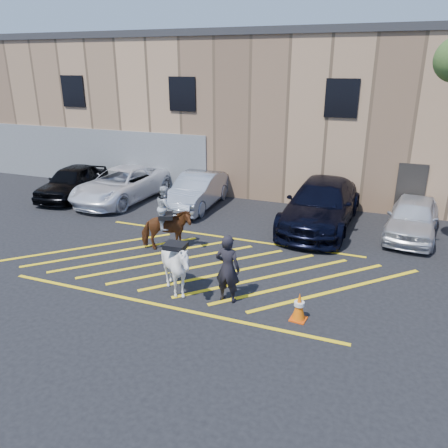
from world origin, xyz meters
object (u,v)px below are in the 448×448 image
(car_black_suv, at_px, (73,182))
(saddled_white, at_px, (176,267))
(mounted_bay, at_px, (166,225))
(car_silver_sedan, at_px, (198,190))
(car_blue_suv, at_px, (321,204))
(handler, at_px, (228,268))
(car_white_pickup, at_px, (122,185))
(car_white_suv, at_px, (413,217))
(traffic_cone, at_px, (299,306))

(car_black_suv, distance_m, saddled_white, 10.86)
(mounted_bay, bearing_deg, car_silver_sedan, 101.57)
(car_blue_suv, relative_size, handler, 3.18)
(car_white_pickup, distance_m, saddled_white, 9.32)
(car_blue_suv, bearing_deg, saddled_white, -109.53)
(car_white_pickup, xyz_separation_m, car_white_suv, (12.24, -0.05, -0.03))
(car_silver_sedan, xyz_separation_m, car_blue_suv, (5.38, -0.48, 0.13))
(handler, bearing_deg, car_blue_suv, -98.26)
(car_blue_suv, relative_size, saddled_white, 3.70)
(handler, xyz_separation_m, mounted_bay, (-3.07, 2.42, -0.03))
(mounted_bay, bearing_deg, car_blue_suv, 43.46)
(car_black_suv, distance_m, mounted_bay, 8.02)
(car_silver_sedan, xyz_separation_m, mounted_bay, (0.96, -4.67, 0.16))
(traffic_cone, bearing_deg, car_white_suv, 69.04)
(car_silver_sedan, height_order, handler, handler)
(traffic_cone, bearing_deg, saddled_white, 178.55)
(traffic_cone, bearing_deg, car_silver_sedan, 129.11)
(traffic_cone, bearing_deg, car_white_pickup, 143.82)
(car_white_pickup, bearing_deg, car_white_suv, 3.97)
(car_black_suv, distance_m, car_white_suv, 14.66)
(car_white_suv, height_order, saddled_white, saddled_white)
(car_white_suv, height_order, traffic_cone, car_white_suv)
(saddled_white, height_order, traffic_cone, saddled_white)
(handler, height_order, traffic_cone, handler)
(car_white_suv, distance_m, handler, 8.13)
(car_white_suv, bearing_deg, car_white_pickup, -174.12)
(saddled_white, bearing_deg, car_blue_suv, 68.01)
(car_white_pickup, xyz_separation_m, mounted_bay, (4.56, -4.32, 0.16))
(handler, distance_m, mounted_bay, 3.91)
(car_white_pickup, xyz_separation_m, car_blue_suv, (8.98, -0.13, 0.12))
(saddled_white, bearing_deg, car_silver_sedan, 109.96)
(car_white_pickup, height_order, mounted_bay, mounted_bay)
(traffic_cone, bearing_deg, car_black_suv, 151.09)
(car_white_pickup, distance_m, car_blue_suv, 8.98)
(car_white_pickup, height_order, handler, handler)
(mounted_bay, distance_m, saddled_white, 3.09)
(car_white_pickup, height_order, car_silver_sedan, car_white_pickup)
(car_white_suv, xyz_separation_m, handler, (-4.61, -6.69, 0.22))
(car_white_pickup, height_order, traffic_cone, car_white_pickup)
(traffic_cone, bearing_deg, car_blue_suv, 94.95)
(car_silver_sedan, distance_m, car_blue_suv, 5.40)
(car_white_pickup, bearing_deg, mounted_bay, -39.28)
(car_black_suv, height_order, handler, handler)
(car_blue_suv, bearing_deg, handler, -99.10)
(car_silver_sedan, distance_m, mounted_bay, 4.77)
(car_black_suv, bearing_deg, car_silver_sedan, 0.42)
(car_silver_sedan, bearing_deg, mounted_bay, -79.28)
(car_white_suv, bearing_deg, traffic_cone, -104.84)
(handler, distance_m, traffic_cone, 2.04)
(car_black_suv, xyz_separation_m, mounted_bay, (6.98, -3.95, 0.16))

